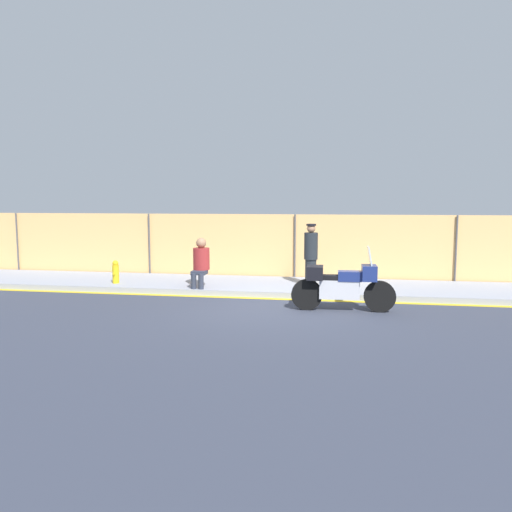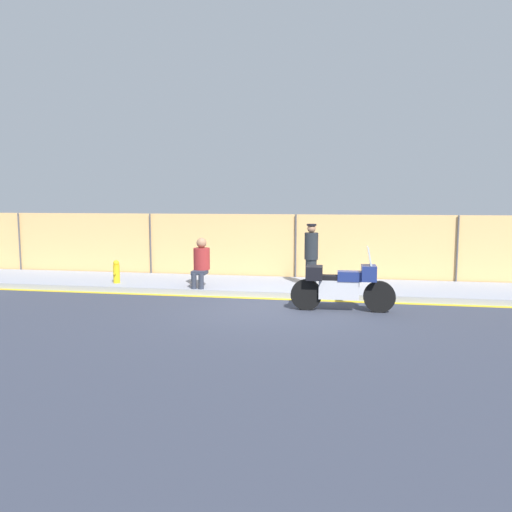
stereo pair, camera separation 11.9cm
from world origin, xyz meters
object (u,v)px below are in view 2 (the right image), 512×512
at_px(person_seated_on_curb, 201,260).
at_px(officer_standing, 311,254).
at_px(fire_hydrant, 116,272).
at_px(motorcycle, 342,285).

bearing_deg(person_seated_on_curb, officer_standing, 13.36).
bearing_deg(fire_hydrant, person_seated_on_curb, -3.41).
xyz_separation_m(officer_standing, fire_hydrant, (-5.40, -0.54, -0.54)).
bearing_deg(officer_standing, motorcycle, -70.10).
xyz_separation_m(motorcycle, person_seated_on_curb, (-3.73, 1.63, 0.28)).
height_order(motorcycle, fire_hydrant, motorcycle).
relative_size(motorcycle, person_seated_on_curb, 1.76).
height_order(motorcycle, officer_standing, officer_standing).
distance_m(motorcycle, officer_standing, 2.50).
xyz_separation_m(officer_standing, person_seated_on_curb, (-2.89, -0.69, -0.14)).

